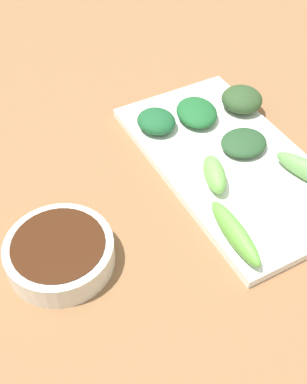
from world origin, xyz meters
TOP-DOWN VIEW (x-y plane):
  - tabletop at (0.00, 0.00)m, footprint 2.10×2.10m
  - sauce_bowl at (-0.18, -0.03)m, footprint 0.12×0.12m
  - serving_plate at (0.07, 0.01)m, footprint 0.18×0.33m
  - broccoli_stalk_0 at (0.03, -0.02)m, footprint 0.04×0.07m
  - broccoli_leafy_2 at (0.10, 0.02)m, footprint 0.07×0.06m
  - broccoli_leafy_3 at (0.08, 0.10)m, footprint 0.07×0.08m
  - broccoli_leafy_4 at (0.15, 0.09)m, footprint 0.06×0.07m
  - broccoli_leafy_5 at (0.02, 0.11)m, footprint 0.06×0.06m
  - broccoli_stalk_6 at (0.00, -0.10)m, footprint 0.03×0.10m

SIDE VIEW (x-z plane):
  - tabletop at x=0.00m, z-range 0.00..0.02m
  - serving_plate at x=0.07m, z-range 0.02..0.03m
  - sauce_bowl at x=-0.18m, z-range 0.02..0.05m
  - broccoli_leafy_2 at x=0.10m, z-range 0.03..0.05m
  - broccoli_leafy_3 at x=0.08m, z-range 0.03..0.05m
  - broccoli_leafy_5 at x=0.02m, z-range 0.03..0.06m
  - broccoli_stalk_6 at x=0.00m, z-range 0.03..0.06m
  - broccoli_stalk_0 at x=0.03m, z-range 0.03..0.06m
  - broccoli_leafy_4 at x=0.15m, z-range 0.03..0.06m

